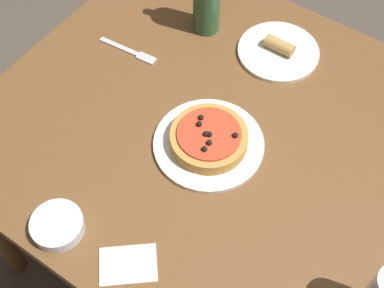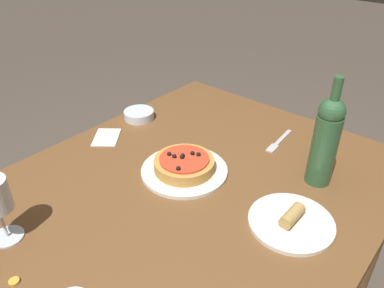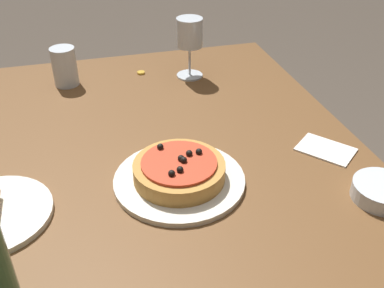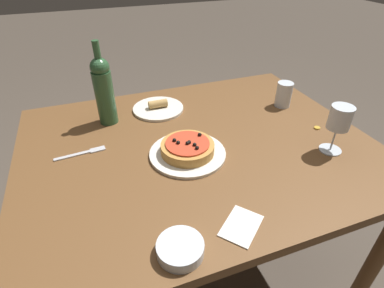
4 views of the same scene
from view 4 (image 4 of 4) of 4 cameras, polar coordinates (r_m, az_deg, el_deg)
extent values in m
plane|color=#4C4238|center=(1.67, 0.80, -21.08)|extent=(14.00, 14.00, 0.00)
cube|color=brown|center=(1.15, 1.08, -0.49)|extent=(1.31, 1.03, 0.03)
cylinder|color=brown|center=(1.93, 12.63, 1.40)|extent=(0.06, 0.06, 0.70)
cylinder|color=brown|center=(1.46, 31.99, -17.53)|extent=(0.06, 0.06, 0.70)
cylinder|color=brown|center=(1.70, -24.19, -6.31)|extent=(0.06, 0.06, 0.70)
cylinder|color=silver|center=(1.07, -0.85, -1.82)|extent=(0.27, 0.27, 0.01)
cylinder|color=#BC843D|center=(1.06, -0.86, -0.78)|extent=(0.19, 0.19, 0.04)
cylinder|color=red|center=(1.05, -0.87, 0.14)|extent=(0.16, 0.16, 0.01)
sphere|color=black|center=(1.04, -0.87, 0.17)|extent=(0.01, 0.01, 0.01)
sphere|color=black|center=(1.05, -3.37, 0.74)|extent=(0.01, 0.01, 0.01)
sphere|color=black|center=(1.04, -0.56, 0.35)|extent=(0.01, 0.01, 0.01)
sphere|color=black|center=(1.04, -2.67, 0.28)|extent=(0.01, 0.01, 0.01)
sphere|color=black|center=(1.03, 0.50, -0.11)|extent=(0.01, 0.01, 0.01)
sphere|color=black|center=(1.08, 1.48, 1.80)|extent=(0.01, 0.01, 0.01)
sphere|color=black|center=(1.01, 0.96, -0.74)|extent=(0.01, 0.01, 0.01)
cylinder|color=silver|center=(1.21, 24.80, -0.99)|extent=(0.08, 0.08, 0.00)
cylinder|color=silver|center=(1.19, 25.35, 0.90)|extent=(0.01, 0.01, 0.09)
cylinder|color=silver|center=(1.14, 26.42, 4.53)|extent=(0.08, 0.08, 0.08)
cylinder|color=#2D5633|center=(1.27, -16.20, 8.44)|extent=(0.08, 0.08, 0.22)
sphere|color=#2D5633|center=(1.22, -17.18, 13.79)|extent=(0.07, 0.07, 0.07)
cylinder|color=#2D5633|center=(1.21, -17.67, 16.38)|extent=(0.03, 0.03, 0.08)
cylinder|color=silver|center=(1.44, 17.08, 9.01)|extent=(0.07, 0.07, 0.11)
cylinder|color=silver|center=(0.78, -2.25, -19.28)|extent=(0.12, 0.12, 0.03)
cube|color=#B7B7BC|center=(1.15, -21.85, -2.08)|extent=(0.13, 0.02, 0.00)
cube|color=#B7B7BC|center=(1.15, -17.53, -1.00)|extent=(0.06, 0.03, 0.00)
cylinder|color=silver|center=(1.37, -6.45, 6.71)|extent=(0.23, 0.23, 0.01)
cylinder|color=#B2894C|center=(1.36, -6.51, 7.59)|extent=(0.08, 0.04, 0.04)
cube|color=silver|center=(0.85, 9.36, -15.13)|extent=(0.15, 0.15, 0.00)
cylinder|color=gold|center=(1.33, 22.72, 2.86)|extent=(0.02, 0.02, 0.01)
camera|label=1|loc=(0.83, 82.15, 47.15)|focal=50.00mm
camera|label=2|loc=(1.77, 17.40, 35.48)|focal=35.00mm
camera|label=3|loc=(1.08, -48.31, 21.18)|focal=42.00mm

